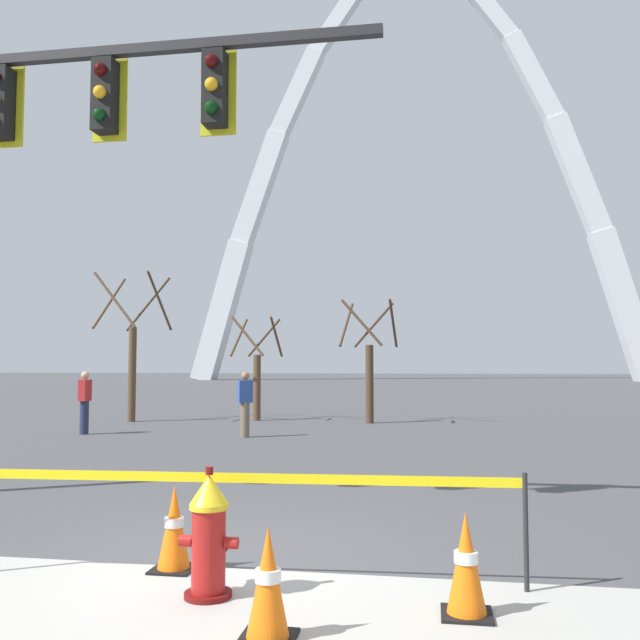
{
  "coord_description": "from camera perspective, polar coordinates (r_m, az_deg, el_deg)",
  "views": [
    {
      "loc": [
        1.85,
        -5.96,
        1.78
      ],
      "look_at": [
        0.05,
        5.0,
        2.5
      ],
      "focal_mm": 38.11,
      "sensor_mm": 36.0,
      "label": 1
    }
  ],
  "objects": [
    {
      "name": "ground_plane",
      "position": [
        6.49,
        -8.07,
        -19.6
      ],
      "size": [
        240.0,
        240.0,
        0.0
      ],
      "primitive_type": "plane",
      "color": "#474749"
    },
    {
      "name": "fire_hydrant",
      "position": [
        5.52,
        -9.3,
        -17.44
      ],
      "size": [
        0.46,
        0.48,
        0.99
      ],
      "color": "#5E0F0D",
      "rests_on": "ground"
    },
    {
      "name": "caution_tape_barrier",
      "position": [
        5.8,
        -6.54,
        -15.19
      ],
      "size": [
        4.56,
        0.31,
        0.92
      ],
      "color": "#232326",
      "rests_on": "ground"
    },
    {
      "name": "traffic_cone_by_hydrant",
      "position": [
        6.26,
        -12.15,
        -16.76
      ],
      "size": [
        0.36,
        0.36,
        0.73
      ],
      "color": "black",
      "rests_on": "ground"
    },
    {
      "name": "traffic_cone_mid_sidewalk",
      "position": [
        5.21,
        12.17,
        -19.48
      ],
      "size": [
        0.36,
        0.36,
        0.73
      ],
      "color": "black",
      "rests_on": "ground"
    },
    {
      "name": "traffic_cone_curb_edge",
      "position": [
        4.72,
        -4.39,
        -21.25
      ],
      "size": [
        0.36,
        0.36,
        0.73
      ],
      "color": "black",
      "rests_on": "ground"
    },
    {
      "name": "monument_arch",
      "position": [
        75.77,
        7.8,
        10.74
      ],
      "size": [
        49.4,
        2.37,
        47.06
      ],
      "color": "silver",
      "rests_on": "ground"
    },
    {
      "name": "tree_far_left",
      "position": [
        21.9,
        -15.48,
        -2.9
      ],
      "size": [
        2.11,
        2.12,
        4.58
      ],
      "color": "brown",
      "rests_on": "ground"
    },
    {
      "name": "tree_left_mid",
      "position": [
        21.61,
        -5.32,
        -4.58
      ],
      "size": [
        1.52,
        1.53,
        3.26
      ],
      "color": "brown",
      "rests_on": "ground"
    },
    {
      "name": "tree_center_left",
      "position": [
        20.61,
        4.17,
        -4.08
      ],
      "size": [
        1.72,
        1.73,
        3.7
      ],
      "color": "#473323",
      "rests_on": "ground"
    },
    {
      "name": "pedestrian_walking_left",
      "position": [
        16.75,
        -6.31,
        -6.98
      ],
      "size": [
        0.39,
        0.35,
        1.59
      ],
      "color": "brown",
      "rests_on": "ground"
    },
    {
      "name": "pedestrian_standing_center",
      "position": [
        18.36,
        -19.15,
        -6.51
      ],
      "size": [
        0.22,
        0.34,
        1.59
      ],
      "color": "#232847",
      "rests_on": "ground"
    }
  ]
}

